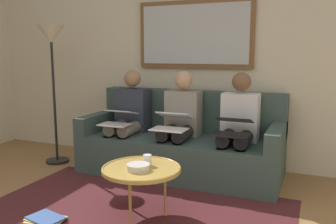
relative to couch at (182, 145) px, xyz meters
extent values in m
cube|color=beige|center=(0.00, -0.48, 0.99)|extent=(6.00, 0.12, 2.60)
cube|color=#4C1E23|center=(0.00, 1.27, -0.31)|extent=(2.60, 1.80, 0.01)
cube|color=#384C47|center=(0.00, 0.07, -0.10)|extent=(2.20, 0.90, 0.42)
cube|color=#384C47|center=(0.00, -0.28, 0.35)|extent=(2.20, 0.20, 0.48)
cube|color=#384C47|center=(-1.03, 0.07, 0.21)|extent=(0.14, 0.90, 0.20)
cube|color=#384C47|center=(1.03, 0.07, 0.21)|extent=(0.14, 0.90, 0.20)
cube|color=brown|center=(0.00, -0.39, 1.24)|extent=(1.40, 0.04, 0.79)
cube|color=#B2B7BC|center=(0.00, -0.37, 1.24)|extent=(1.30, 0.01, 0.69)
cylinder|color=tan|center=(-0.10, 1.22, 0.10)|extent=(0.64, 0.64, 0.03)
torus|color=tan|center=(-0.10, 1.22, 0.11)|extent=(0.64, 0.64, 0.02)
cylinder|color=#B28E42|center=(-0.10, 1.41, -0.11)|extent=(0.02, 0.02, 0.40)
cylinder|color=#B28E42|center=(-0.27, 1.12, -0.11)|extent=(0.02, 0.02, 0.40)
cylinder|color=#B28E42|center=(0.07, 1.12, -0.11)|extent=(0.02, 0.02, 0.40)
cylinder|color=silver|center=(-0.12, 1.14, 0.16)|extent=(0.07, 0.07, 0.09)
cylinder|color=beige|center=(-0.10, 1.28, 0.14)|extent=(0.18, 0.18, 0.05)
cube|color=silver|center=(-0.64, -0.03, 0.36)|extent=(0.38, 0.22, 0.50)
sphere|color=brown|center=(-0.64, -0.03, 0.73)|extent=(0.20, 0.20, 0.20)
cylinder|color=#232328|center=(-0.73, 0.18, 0.18)|extent=(0.14, 0.42, 0.14)
cylinder|color=#232328|center=(-0.55, 0.18, 0.18)|extent=(0.14, 0.42, 0.14)
cylinder|color=#232328|center=(-0.73, 0.39, -0.10)|extent=(0.11, 0.11, 0.42)
cylinder|color=#232328|center=(-0.55, 0.39, -0.10)|extent=(0.11, 0.11, 0.42)
cube|color=black|center=(-0.64, 0.39, 0.25)|extent=(0.34, 0.23, 0.01)
cube|color=black|center=(-0.64, 0.24, 0.37)|extent=(0.34, 0.22, 0.08)
cube|color=#A5C6EA|center=(-0.64, 0.24, 0.38)|extent=(0.31, 0.20, 0.06)
cube|color=gray|center=(0.00, -0.03, 0.36)|extent=(0.38, 0.22, 0.50)
sphere|color=tan|center=(0.00, -0.03, 0.73)|extent=(0.20, 0.20, 0.20)
cylinder|color=#232328|center=(-0.09, 0.18, 0.18)|extent=(0.14, 0.42, 0.14)
cylinder|color=#232328|center=(0.09, 0.18, 0.18)|extent=(0.14, 0.42, 0.14)
cylinder|color=#232328|center=(-0.09, 0.39, -0.10)|extent=(0.11, 0.11, 0.42)
cylinder|color=#232328|center=(0.09, 0.39, -0.10)|extent=(0.11, 0.11, 0.42)
cube|color=white|center=(0.00, 0.39, 0.25)|extent=(0.36, 0.24, 0.01)
cube|color=white|center=(0.00, 0.23, 0.37)|extent=(0.36, 0.23, 0.10)
cube|color=#A5C6EA|center=(0.00, 0.23, 0.38)|extent=(0.32, 0.20, 0.08)
cube|color=#2D3342|center=(0.64, -0.03, 0.36)|extent=(0.38, 0.22, 0.50)
sphere|color=#997051|center=(0.64, -0.03, 0.73)|extent=(0.20, 0.20, 0.20)
cylinder|color=gray|center=(0.55, 0.18, 0.18)|extent=(0.14, 0.42, 0.14)
cylinder|color=gray|center=(0.73, 0.18, 0.18)|extent=(0.14, 0.42, 0.14)
cylinder|color=gray|center=(0.55, 0.39, -0.10)|extent=(0.11, 0.11, 0.42)
cylinder|color=gray|center=(0.73, 0.39, -0.10)|extent=(0.11, 0.11, 0.42)
cube|color=silver|center=(0.64, 0.39, 0.25)|extent=(0.33, 0.23, 0.01)
cube|color=silver|center=(0.64, 0.25, 0.37)|extent=(0.33, 0.23, 0.06)
cube|color=#A5C6EA|center=(0.64, 0.25, 0.38)|extent=(0.29, 0.20, 0.05)
cube|color=red|center=(0.57, 1.60, -0.30)|extent=(0.32, 0.26, 0.01)
cube|color=white|center=(0.57, 1.60, -0.29)|extent=(0.30, 0.23, 0.01)
cube|color=yellow|center=(0.57, 1.60, -0.28)|extent=(0.29, 0.22, 0.01)
cube|color=#33569E|center=(0.56, 1.60, -0.27)|extent=(0.32, 0.26, 0.01)
cylinder|color=black|center=(1.55, 0.27, -0.30)|extent=(0.28, 0.28, 0.03)
cylinder|color=black|center=(1.55, 0.27, 0.44)|extent=(0.03, 0.03, 1.50)
cone|color=beige|center=(1.55, 0.27, 1.24)|extent=(0.32, 0.32, 0.22)
camera|label=1|loc=(-1.37, 3.69, 1.03)|focal=38.34mm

